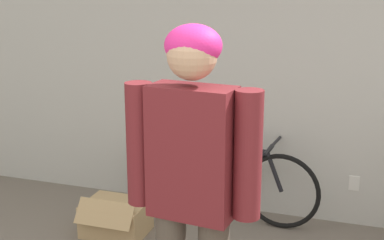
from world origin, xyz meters
TOP-DOWN VIEW (x-y plane):
  - wall_back at (0.00, 2.96)m, footprint 8.00×0.07m
  - person at (-0.15, 0.99)m, footprint 0.65×0.25m
  - bicycle at (-0.51, 2.72)m, footprint 1.66×0.46m
  - cardboard_box at (-1.17, 2.18)m, footprint 0.47×0.44m

SIDE VIEW (x-z plane):
  - cardboard_box at x=-1.17m, z-range -0.03..0.29m
  - bicycle at x=-0.51m, z-range -0.01..0.68m
  - person at x=-0.15m, z-range 0.15..1.89m
  - wall_back at x=0.00m, z-range 0.00..2.60m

